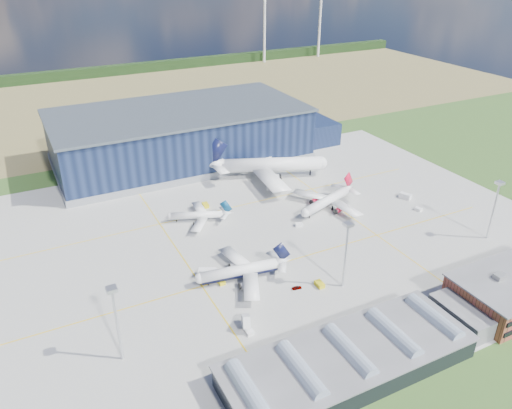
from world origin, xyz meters
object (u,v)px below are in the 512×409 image
light_mast_east (496,201)px  gse_van_c (501,265)px  gse_tug_c (206,205)px  gse_van_b (405,196)px  gse_van_a (207,273)px  car_a (297,288)px  gse_cart_b (299,225)px  airstair (246,324)px  car_b (434,297)px  light_mast_west (115,312)px  airliner_red (327,197)px  light_mast_center (346,245)px  gse_tug_b (221,282)px  gse_cart_a (418,209)px  gse_tug_a (320,284)px  airliner_regional (197,212)px  airliner_navy (239,266)px  hangar (185,137)px  airliner_widebody (272,158)px

light_mast_east → gse_van_c: bearing=-126.7°
gse_tug_c → gse_van_b: bearing=-16.3°
gse_van_a → car_a: 29.72m
gse_cart_b → airstair: 61.45m
gse_van_b → car_b: (-39.38, -57.01, -0.50)m
light_mast_west → airliner_red: light_mast_west is taller
light_mast_center → light_mast_east: (65.00, 0.00, 0.00)m
light_mast_east → gse_tug_b: (-98.97, 18.69, -14.78)m
gse_cart_a → gse_van_a: bearing=167.3°
gse_tug_b → gse_cart_a: size_ratio=1.06×
light_mast_center → gse_tug_a: light_mast_center is taller
gse_van_b → car_a: gse_van_b is taller
airliner_red → gse_van_c: airliner_red is taller
airliner_regional → gse_van_b: bearing=-172.6°
airliner_navy → gse_tug_a: bearing=152.8°
light_mast_west → gse_cart_b: (77.54, 39.09, -14.82)m
airliner_navy → gse_van_b: size_ratio=6.67×
airliner_navy → gse_cart_a: 86.33m
gse_tug_a → gse_van_c: bearing=-15.7°
light_mast_west → light_mast_center: (70.00, 0.00, 0.00)m
hangar → car_a: 120.33m
gse_tug_b → airliner_navy: bearing=-9.2°
gse_tug_b → light_mast_west: bearing=-155.4°
car_b → car_a: bearing=51.1°
airliner_red → airstair: bearing=19.9°
airliner_widebody → gse_van_c: (32.71, -101.00, -8.31)m
gse_van_a → car_b: gse_van_a is taller
light_mast_east → airstair: size_ratio=4.37×
light_mast_west → airliner_red: (94.75, 46.17, -9.72)m
gse_cart_b → light_mast_east: bearing=-103.7°
light_mast_center → gse_cart_a: light_mast_center is taller
airliner_red → gse_cart_b: bearing=2.7°
light_mast_center → gse_van_a: light_mast_center is taller
light_mast_east → car_b: size_ratio=5.97×
airliner_navy → car_a: size_ratio=10.63×
light_mast_west → airstair: (33.87, -4.13, -13.75)m
hangar → car_b: (28.53, -142.80, -10.98)m
gse_tug_c → car_b: size_ratio=0.93×
hangar → light_mast_center: (7.19, -124.80, 3.82)m
gse_tug_b → airstair: bearing=-98.3°
hangar → gse_tug_c: 56.65m
gse_van_c → gse_cart_a: bearing=-22.0°
hangar → airliner_regional: size_ratio=5.58×
hangar → gse_tug_a: 122.14m
gse_van_a → gse_van_c: gse_van_a is taller
light_mast_east → airliner_widebody: light_mast_east is taller
gse_van_c → airliner_red: bearing=8.7°
airliner_regional → car_a: 56.78m
airliner_navy → gse_tug_b: (-6.24, 0.69, -4.74)m
light_mast_west → gse_tug_a: bearing=2.8°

